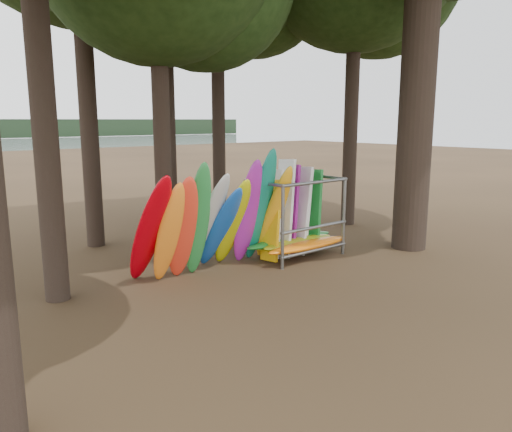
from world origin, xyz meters
TOP-DOWN VIEW (x-y plane):
  - ground at (0.00, 0.00)m, footprint 120.00×120.00m
  - kayak_row at (-1.26, 1.93)m, footprint 4.38×1.91m
  - storage_rack at (1.35, 1.81)m, footprint 3.20×1.63m

SIDE VIEW (x-z plane):
  - ground at x=0.00m, z-range 0.00..0.00m
  - storage_rack at x=1.35m, z-range -0.36..2.41m
  - kayak_row at x=-1.26m, z-range -0.30..2.94m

